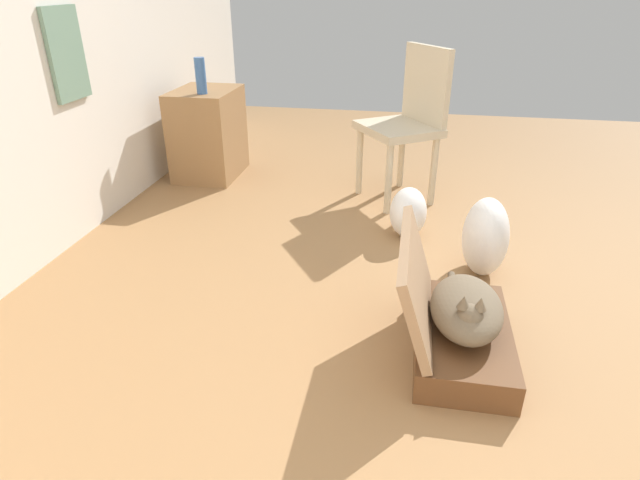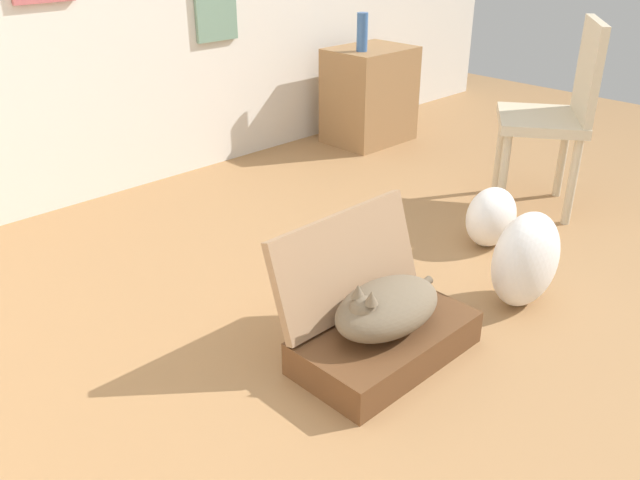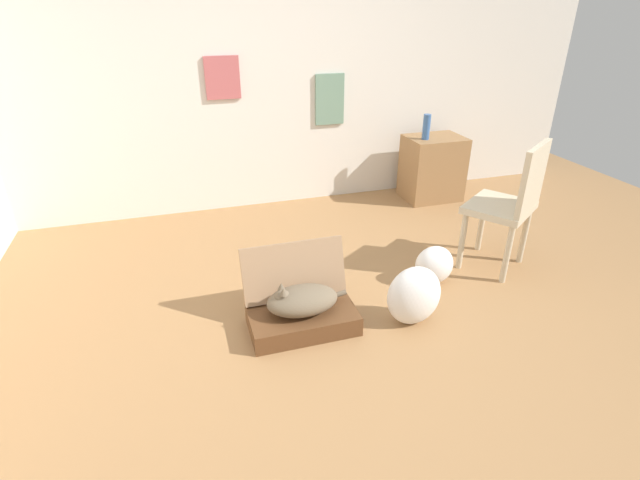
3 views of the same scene
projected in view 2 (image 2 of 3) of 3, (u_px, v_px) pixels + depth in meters
The scene contains 9 objects.
ground_plane at pixel (464, 331), 2.52m from camera, with size 7.68×7.68×0.00m, color #9E7247.
suitcase_base at pixel (386, 342), 2.35m from camera, with size 0.66×0.37×0.13m, color brown.
suitcase_lid at pixel (347, 263), 2.36m from camera, with size 0.66×0.37×0.04m, color #9B7756.
cat at pixel (386, 307), 2.28m from camera, with size 0.52×0.27×0.21m.
plastic_bag_white at pixel (526, 260), 2.62m from camera, with size 0.35×0.22×0.40m, color white.
plastic_bag_clear at pixel (491, 217), 3.12m from camera, with size 0.28×0.21×0.29m, color white.
side_table at pixel (369, 95), 4.51m from camera, with size 0.56×0.43×0.64m, color olive.
vase_tall at pixel (362, 32), 4.20m from camera, with size 0.07×0.07×0.24m, color #38609E.
chair at pixel (558, 109), 3.34m from camera, with size 0.63×0.62×0.98m.
Camera 2 is at (-1.86, -1.13, 1.43)m, focal length 37.06 mm.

